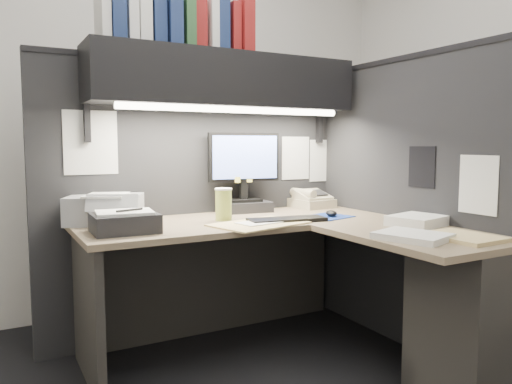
% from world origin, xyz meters
% --- Properties ---
extents(wall_back, '(3.50, 0.04, 2.70)m').
position_xyz_m(wall_back, '(0.00, 1.50, 1.35)').
color(wall_back, white).
rests_on(wall_back, floor).
extents(partition_back, '(1.90, 0.06, 1.60)m').
position_xyz_m(partition_back, '(0.03, 0.93, 0.80)').
color(partition_back, black).
rests_on(partition_back, floor).
extents(partition_right, '(0.06, 1.50, 1.60)m').
position_xyz_m(partition_right, '(0.98, 0.18, 0.80)').
color(partition_right, black).
rests_on(partition_right, floor).
extents(desk, '(1.70, 1.53, 0.73)m').
position_xyz_m(desk, '(0.43, -0.00, 0.44)').
color(desk, '#817052').
rests_on(desk, floor).
extents(overhead_shelf, '(1.55, 0.34, 0.30)m').
position_xyz_m(overhead_shelf, '(0.12, 0.75, 1.50)').
color(overhead_shelf, black).
rests_on(overhead_shelf, partition_back).
extents(task_light_tube, '(1.32, 0.04, 0.04)m').
position_xyz_m(task_light_tube, '(0.12, 0.61, 1.33)').
color(task_light_tube, white).
rests_on(task_light_tube, overhead_shelf).
extents(monitor, '(0.44, 0.23, 0.48)m').
position_xyz_m(monitor, '(0.28, 0.82, 0.92)').
color(monitor, black).
rests_on(monitor, desk).
extents(keyboard, '(0.43, 0.20, 0.02)m').
position_xyz_m(keyboard, '(0.30, 0.37, 0.74)').
color(keyboard, black).
rests_on(keyboard, desk).
extents(mousepad, '(0.29, 0.27, 0.00)m').
position_xyz_m(mousepad, '(0.59, 0.40, 0.73)').
color(mousepad, navy).
rests_on(mousepad, desk).
extents(mouse, '(0.09, 0.11, 0.03)m').
position_xyz_m(mouse, '(0.61, 0.39, 0.75)').
color(mouse, black).
rests_on(mouse, mousepad).
extents(telephone, '(0.25, 0.25, 0.09)m').
position_xyz_m(telephone, '(0.76, 0.79, 0.78)').
color(telephone, '#B7AC8C').
rests_on(telephone, desk).
extents(coffee_cup, '(0.11, 0.11, 0.17)m').
position_xyz_m(coffee_cup, '(0.02, 0.57, 0.81)').
color(coffee_cup, '#CFCE52').
rests_on(coffee_cup, desk).
extents(printer, '(0.46, 0.43, 0.14)m').
position_xyz_m(printer, '(-0.56, 0.79, 0.80)').
color(printer, '#94969A').
rests_on(printer, desk).
extents(notebook_stack, '(0.30, 0.25, 0.09)m').
position_xyz_m(notebook_stack, '(-0.54, 0.46, 0.77)').
color(notebook_stack, black).
rests_on(notebook_stack, desk).
extents(open_folder, '(0.53, 0.41, 0.01)m').
position_xyz_m(open_folder, '(0.12, 0.35, 0.73)').
color(open_folder, '#D7BC79').
rests_on(open_folder, desk).
extents(paper_stack_a, '(0.31, 0.28, 0.05)m').
position_xyz_m(paper_stack_a, '(0.81, -0.06, 0.76)').
color(paper_stack_a, white).
rests_on(paper_stack_a, desk).
extents(paper_stack_b, '(0.31, 0.35, 0.03)m').
position_xyz_m(paper_stack_b, '(0.51, -0.32, 0.74)').
color(paper_stack_b, white).
rests_on(paper_stack_b, desk).
extents(manila_stack, '(0.26, 0.32, 0.02)m').
position_xyz_m(manila_stack, '(0.71, -0.42, 0.74)').
color(manila_stack, '#D7BC79').
rests_on(manila_stack, desk).
extents(binder_row, '(0.82, 0.26, 0.30)m').
position_xyz_m(binder_row, '(-0.16, 0.75, 1.79)').
color(binder_row, silver).
rests_on(binder_row, overhead_shelf).
extents(pinned_papers, '(1.76, 1.31, 0.51)m').
position_xyz_m(pinned_papers, '(0.42, 0.56, 1.05)').
color(pinned_papers, white).
rests_on(pinned_papers, partition_back).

